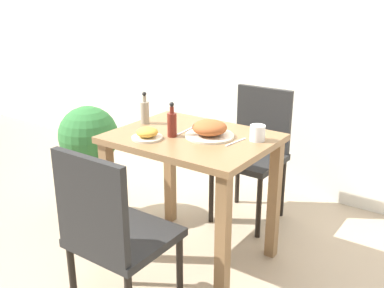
{
  "coord_description": "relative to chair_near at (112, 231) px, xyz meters",
  "views": [
    {
      "loc": [
        1.35,
        -1.92,
        1.54
      ],
      "look_at": [
        0.0,
        0.0,
        0.72
      ],
      "focal_mm": 42.0,
      "sensor_mm": 36.0,
      "label": 1
    }
  ],
  "objects": [
    {
      "name": "sauce_bottle",
      "position": [
        -0.12,
        0.61,
        0.33
      ],
      "size": [
        0.05,
        0.05,
        0.19
      ],
      "color": "maroon",
      "rests_on": "dining_table"
    },
    {
      "name": "spoon_utensil",
      "position": [
        0.21,
        0.72,
        0.26
      ],
      "size": [
        0.03,
        0.17,
        0.0
      ],
      "rotation": [
        0.0,
        0.0,
        1.44
      ],
      "color": "silver",
      "rests_on": "dining_table"
    },
    {
      "name": "dining_table",
      "position": [
        -0.05,
        0.69,
        0.11
      ],
      "size": [
        0.87,
        0.67,
        0.77
      ],
      "color": "olive",
      "rests_on": "ground_plane"
    },
    {
      "name": "chair_near",
      "position": [
        0.0,
        0.0,
        0.0
      ],
      "size": [
        0.42,
        0.42,
        0.9
      ],
      "rotation": [
        0.0,
        0.0,
        3.14
      ],
      "color": "black",
      "rests_on": "ground_plane"
    },
    {
      "name": "food_plate",
      "position": [
        0.05,
        0.72,
        0.3
      ],
      "size": [
        0.27,
        0.27,
        0.09
      ],
      "color": "beige",
      "rests_on": "dining_table"
    },
    {
      "name": "ground_plane",
      "position": [
        -0.05,
        0.69,
        -0.51
      ],
      "size": [
        16.0,
        16.0,
        0.0
      ],
      "primitive_type": "plane",
      "color": "tan"
    },
    {
      "name": "fork_utensil",
      "position": [
        -0.12,
        0.72,
        0.26
      ],
      "size": [
        0.02,
        0.16,
        0.0
      ],
      "rotation": [
        0.0,
        0.0,
        1.63
      ],
      "color": "silver",
      "rests_on": "dining_table"
    },
    {
      "name": "chair_far",
      "position": [
        -0.0,
        1.37,
        0.0
      ],
      "size": [
        0.42,
        0.42,
        0.9
      ],
      "color": "black",
      "rests_on": "ground_plane"
    },
    {
      "name": "wall_back",
      "position": [
        -0.05,
        1.93,
        0.79
      ],
      "size": [
        8.0,
        0.05,
        2.6
      ],
      "color": "white",
      "rests_on": "ground_plane"
    },
    {
      "name": "side_plate",
      "position": [
        -0.21,
        0.5,
        0.28
      ],
      "size": [
        0.17,
        0.17,
        0.06
      ],
      "color": "beige",
      "rests_on": "dining_table"
    },
    {
      "name": "condiment_bottle",
      "position": [
        -0.41,
        0.72,
        0.33
      ],
      "size": [
        0.05,
        0.05,
        0.19
      ],
      "color": "gray",
      "rests_on": "dining_table"
    },
    {
      "name": "drink_cup",
      "position": [
        0.29,
        0.81,
        0.3
      ],
      "size": [
        0.08,
        0.08,
        0.08
      ],
      "color": "white",
      "rests_on": "dining_table"
    },
    {
      "name": "potted_plant_left",
      "position": [
        -0.93,
        0.72,
        -0.01
      ],
      "size": [
        0.4,
        0.4,
        0.79
      ],
      "color": "brown",
      "rests_on": "ground_plane"
    }
  ]
}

